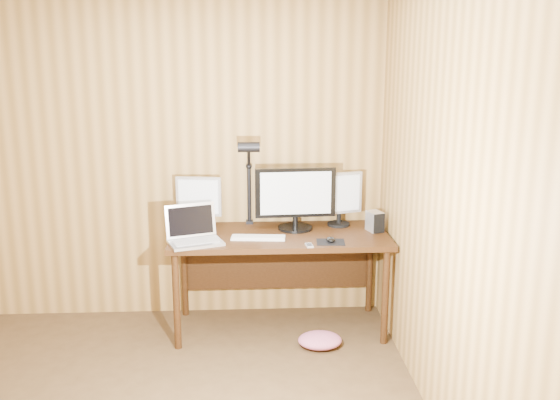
{
  "coord_description": "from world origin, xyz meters",
  "views": [
    {
      "loc": [
        0.7,
        -2.77,
        2.07
      ],
      "look_at": [
        0.93,
        1.58,
        1.02
      ],
      "focal_mm": 40.0,
      "sensor_mm": 36.0,
      "label": 1
    }
  ],
  "objects": [
    {
      "name": "hard_drive",
      "position": [
        1.65,
        1.67,
        0.82
      ],
      "size": [
        0.13,
        0.16,
        0.15
      ],
      "rotation": [
        0.0,
        0.0,
        0.3
      ],
      "color": "silver",
      "rests_on": "desk"
    },
    {
      "name": "desk",
      "position": [
        0.93,
        1.7,
        0.63
      ],
      "size": [
        1.6,
        0.7,
        0.75
      ],
      "color": "black",
      "rests_on": "floor"
    },
    {
      "name": "mouse",
      "position": [
        1.28,
        1.41,
        0.77
      ],
      "size": [
        0.08,
        0.11,
        0.04
      ],
      "primitive_type": "ellipsoid",
      "rotation": [
        0.0,
        0.0,
        -0.15
      ],
      "color": "black",
      "rests_on": "mousepad"
    },
    {
      "name": "monitor_center",
      "position": [
        1.06,
        1.75,
        1.0
      ],
      "size": [
        0.6,
        0.26,
        0.47
      ],
      "rotation": [
        0.0,
        0.0,
        0.06
      ],
      "color": "black",
      "rests_on": "desk"
    },
    {
      "name": "mousepad",
      "position": [
        1.28,
        1.41,
        0.75
      ],
      "size": [
        0.21,
        0.18,
        0.0
      ],
      "primitive_type": "cube",
      "rotation": [
        0.0,
        0.0,
        -0.08
      ],
      "color": "black",
      "rests_on": "desk"
    },
    {
      "name": "speaker",
      "position": [
        1.68,
        1.68,
        0.81
      ],
      "size": [
        0.05,
        0.05,
        0.13
      ],
      "primitive_type": "cylinder",
      "color": "black",
      "rests_on": "desk"
    },
    {
      "name": "monitor_right",
      "position": [
        1.4,
        1.84,
        0.97
      ],
      "size": [
        0.36,
        0.17,
        0.41
      ],
      "rotation": [
        0.0,
        0.0,
        0.29
      ],
      "color": "black",
      "rests_on": "desk"
    },
    {
      "name": "keyboard",
      "position": [
        0.77,
        1.52,
        0.76
      ],
      "size": [
        0.4,
        0.15,
        0.02
      ],
      "rotation": [
        0.0,
        0.0,
        -0.09
      ],
      "color": "white",
      "rests_on": "desk"
    },
    {
      "name": "desk_lamp",
      "position": [
        0.71,
        1.85,
        1.19
      ],
      "size": [
        0.16,
        0.23,
        0.71
      ],
      "rotation": [
        0.0,
        0.0,
        0.33
      ],
      "color": "black",
      "rests_on": "desk"
    },
    {
      "name": "laptop",
      "position": [
        0.31,
        1.47,
        0.81
      ],
      "size": [
        0.43,
        0.38,
        0.26
      ],
      "rotation": [
        0.0,
        0.0,
        0.34
      ],
      "color": "silver",
      "rests_on": "desk"
    },
    {
      "name": "room_shell",
      "position": [
        0.0,
        0.0,
        1.25
      ],
      "size": [
        4.0,
        4.0,
        4.0
      ],
      "color": "#4A341C",
      "rests_on": "ground"
    },
    {
      "name": "phone",
      "position": [
        1.12,
        1.33,
        0.76
      ],
      "size": [
        0.06,
        0.1,
        0.01
      ],
      "rotation": [
        0.0,
        0.0,
        0.11
      ],
      "color": "silver",
      "rests_on": "desk"
    },
    {
      "name": "monitor_left",
      "position": [
        0.33,
        1.84,
        0.96
      ],
      "size": [
        0.35,
        0.16,
        0.39
      ],
      "rotation": [
        0.0,
        0.0,
        -0.16
      ],
      "color": "black",
      "rests_on": "desk"
    },
    {
      "name": "fabric_pile",
      "position": [
        1.2,
        1.3,
        0.05
      ],
      "size": [
        0.36,
        0.31,
        0.1
      ],
      "primitive_type": null,
      "rotation": [
        0.0,
        0.0,
        -0.2
      ],
      "color": "#C76083",
      "rests_on": "floor"
    }
  ]
}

